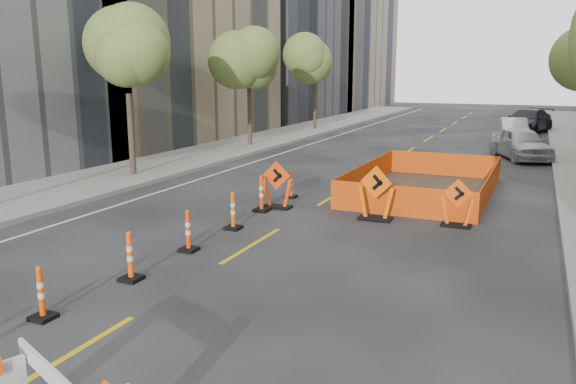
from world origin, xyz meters
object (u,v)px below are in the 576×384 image
at_px(chevron_sign_left, 277,185).
at_px(chevron_sign_center, 376,193).
at_px(parked_car_near, 521,143).
at_px(channelizer_7, 291,184).
at_px(channelizer_3, 130,256).
at_px(parked_car_mid, 513,130).
at_px(channelizer_4, 188,231).
at_px(channelizer_5, 233,211).
at_px(channelizer_6, 261,193).
at_px(chevron_sign_right, 457,203).
at_px(parked_car_far, 527,121).
at_px(channelizer_2, 41,293).

xyz_separation_m(chevron_sign_left, chevron_sign_center, (3.15, -0.16, 0.05)).
bearing_deg(parked_car_near, channelizer_7, -141.45).
bearing_deg(channelizer_3, channelizer_7, 90.46).
height_order(parked_car_near, parked_car_mid, parked_car_near).
height_order(channelizer_3, parked_car_near, parked_car_near).
bearing_deg(parked_car_mid, channelizer_4, -110.87).
height_order(channelizer_7, chevron_sign_left, chevron_sign_left).
distance_m(channelizer_3, parked_car_mid, 28.55).
height_order(channelizer_4, channelizer_5, channelizer_5).
distance_m(channelizer_4, channelizer_6, 4.13).
height_order(chevron_sign_right, parked_car_far, parked_car_far).
relative_size(channelizer_5, channelizer_7, 1.10).
height_order(chevron_sign_left, parked_car_mid, chevron_sign_left).
bearing_deg(chevron_sign_left, channelizer_5, -94.92).
xyz_separation_m(channelizer_3, chevron_sign_right, (5.46, 6.79, 0.15)).
distance_m(channelizer_6, chevron_sign_left, 0.65).
relative_size(chevron_sign_center, parked_car_mid, 0.37).
distance_m(channelizer_7, chevron_sign_center, 3.73).
relative_size(parked_car_near, parked_car_mid, 1.07).
distance_m(channelizer_5, channelizer_7, 4.13).
height_order(channelizer_3, channelizer_5, channelizer_3).
relative_size(channelizer_4, channelizer_7, 1.07).
xyz_separation_m(channelizer_6, chevron_sign_right, (5.60, 0.61, 0.11)).
relative_size(chevron_sign_left, parked_car_mid, 0.35).
height_order(channelizer_2, channelizer_5, channelizer_5).
height_order(channelizer_6, parked_car_mid, parked_car_mid).
distance_m(channelizer_3, parked_car_near, 21.55).
height_order(chevron_sign_center, parked_car_mid, chevron_sign_center).
distance_m(channelizer_2, parked_car_far, 36.24).
xyz_separation_m(channelizer_4, channelizer_5, (0.04, 2.06, 0.01)).
bearing_deg(channelizer_5, chevron_sign_right, 26.24).
height_order(channelizer_2, chevron_sign_left, chevron_sign_left).
bearing_deg(channelizer_4, chevron_sign_left, 88.72).
bearing_deg(parked_car_mid, parked_car_near, -92.93).
bearing_deg(channelizer_5, parked_car_mid, 75.88).
bearing_deg(channelizer_7, channelizer_5, -88.49).
bearing_deg(parked_car_mid, chevron_sign_left, -113.39).
height_order(channelizer_2, channelizer_7, channelizer_2).
distance_m(channelizer_5, channelizer_6, 2.07).
relative_size(channelizer_2, chevron_sign_center, 0.61).
distance_m(channelizer_5, chevron_sign_left, 2.65).
bearing_deg(chevron_sign_left, parked_car_far, 72.69).
bearing_deg(channelizer_3, channelizer_5, 89.41).
bearing_deg(channelizer_5, parked_car_far, 77.26).
relative_size(channelizer_5, chevron_sign_right, 0.77).
relative_size(parked_car_near, parked_car_far, 0.81).
bearing_deg(chevron_sign_left, parked_car_near, 61.04).
bearing_deg(channelizer_5, parked_car_near, 68.02).
bearing_deg(channelizer_7, channelizer_2, -90.67).
bearing_deg(parked_car_near, chevron_sign_right, -117.69).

